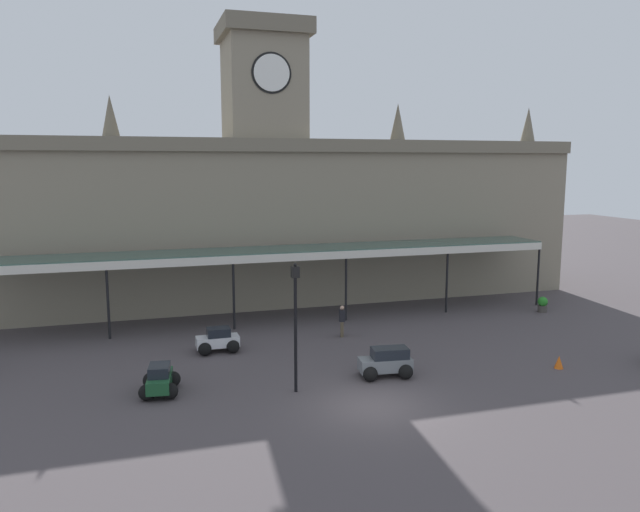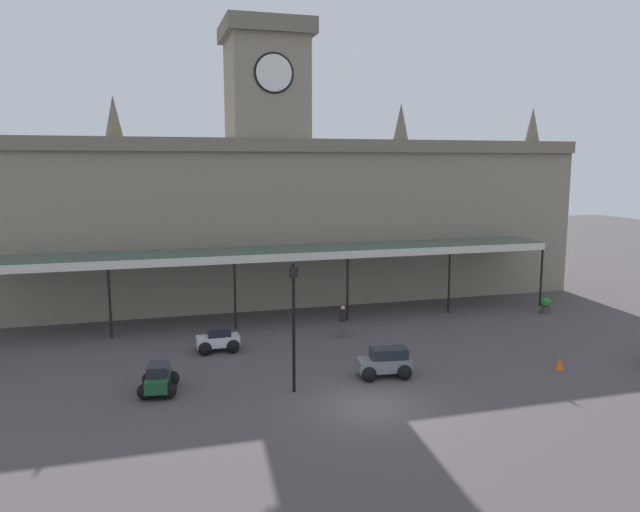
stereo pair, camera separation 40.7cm
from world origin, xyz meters
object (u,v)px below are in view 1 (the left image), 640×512
car_white_sedan (218,342)px  car_green_sedan (160,381)px  pedestrian_near_entrance (342,320)px  victorian_lamppost (295,313)px  car_grey_estate (386,364)px  traffic_cone (559,362)px  planter_near_kerb (543,304)px

car_white_sedan → car_green_sedan: size_ratio=0.96×
pedestrian_near_entrance → car_green_sedan: bearing=-150.1°
car_green_sedan → victorian_lamppost: victorian_lamppost is taller
car_grey_estate → victorian_lamppost: bearing=-172.2°
pedestrian_near_entrance → traffic_cone: 10.80m
car_white_sedan → pedestrian_near_entrance: 6.69m
car_green_sedan → pedestrian_near_entrance: bearing=29.9°
car_green_sedan → pedestrian_near_entrance: size_ratio=1.29×
car_white_sedan → planter_near_kerb: 20.31m
victorian_lamppost → car_grey_estate: bearing=7.8°
victorian_lamppost → pedestrian_near_entrance: bearing=57.9°
pedestrian_near_entrance → planter_near_kerb: (13.56, 1.45, -0.42)m
planter_near_kerb → car_green_sedan: bearing=-163.3°
car_green_sedan → victorian_lamppost: (5.22, -1.39, 2.73)m
car_grey_estate → pedestrian_near_entrance: 6.34m
car_green_sedan → planter_near_kerb: bearing=16.7°
car_green_sedan → traffic_cone: size_ratio=3.74×
car_grey_estate → victorian_lamppost: size_ratio=0.45×
car_grey_estate → planter_near_kerb: size_ratio=2.44×
car_green_sedan → planter_near_kerb: 24.13m
planter_near_kerb → car_grey_estate: bearing=-150.5°
pedestrian_near_entrance → planter_near_kerb: bearing=6.1°
car_green_sedan → car_grey_estate: (9.37, -0.82, 0.06)m
traffic_cone → victorian_lamppost: bearing=176.6°
victorian_lamppost → planter_near_kerb: bearing=25.0°
car_grey_estate → victorian_lamppost: victorian_lamppost is taller
planter_near_kerb → pedestrian_near_entrance: bearing=-173.9°
victorian_lamppost → car_green_sedan: bearing=165.1°
pedestrian_near_entrance → victorian_lamppost: 8.47m
pedestrian_near_entrance → planter_near_kerb: 13.64m
car_white_sedan → pedestrian_near_entrance: bearing=6.2°
car_white_sedan → pedestrian_near_entrance: size_ratio=1.23×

